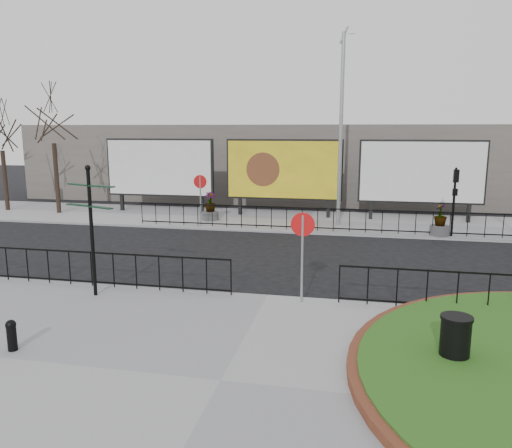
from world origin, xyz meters
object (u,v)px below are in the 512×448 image
(fingerpost_sign, at_px, (91,218))
(billboard_mid, at_px, (284,170))
(bollard, at_px, (12,334))
(planter_c, at_px, (440,223))
(litter_bin, at_px, (455,341))
(lamp_post, at_px, (341,127))
(planter_a, at_px, (210,209))

(fingerpost_sign, bearing_deg, billboard_mid, 99.02)
(fingerpost_sign, relative_size, bollard, 5.40)
(billboard_mid, bearing_deg, fingerpost_sign, -103.25)
(billboard_mid, relative_size, fingerpost_sign, 1.68)
(bollard, bearing_deg, planter_c, 52.73)
(billboard_mid, bearing_deg, litter_bin, -70.30)
(fingerpost_sign, xyz_separation_m, planter_c, (10.79, 10.40, -1.66))
(billboard_mid, bearing_deg, lamp_post, -33.25)
(bollard, bearing_deg, lamp_post, 68.40)
(planter_a, bearing_deg, litter_bin, -57.01)
(lamp_post, xyz_separation_m, litter_bin, (2.88, -14.48, -4.18))
(bollard, bearing_deg, fingerpost_sign, 91.64)
(billboard_mid, height_order, lamp_post, lamp_post)
(billboard_mid, relative_size, planter_c, 4.36)
(planter_a, bearing_deg, lamp_post, 0.00)
(litter_bin, bearing_deg, fingerpost_sign, 164.89)
(bollard, distance_m, planter_c, 17.64)
(billboard_mid, height_order, bollard, billboard_mid)
(bollard, xyz_separation_m, planter_a, (-0.32, 15.64, 0.21))
(bollard, height_order, litter_bin, litter_bin)
(lamp_post, height_order, fingerpost_sign, lamp_post)
(billboard_mid, relative_size, lamp_post, 0.67)
(lamp_post, distance_m, planter_a, 7.71)
(lamp_post, distance_m, fingerpost_sign, 13.78)
(billboard_mid, relative_size, bollard, 9.10)
(lamp_post, height_order, planter_c, lamp_post)
(litter_bin, relative_size, planter_a, 0.71)
(billboard_mid, distance_m, litter_bin, 17.58)
(planter_a, distance_m, planter_c, 11.12)
(fingerpost_sign, height_order, bollard, fingerpost_sign)
(bollard, distance_m, planter_a, 15.65)
(bollard, relative_size, planter_c, 0.48)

